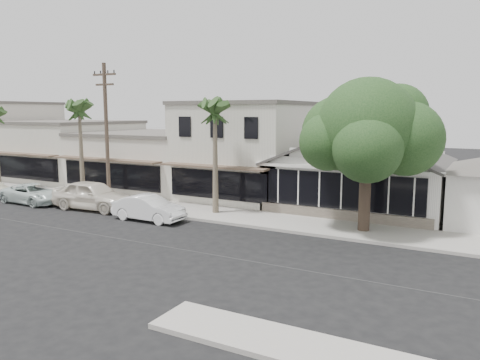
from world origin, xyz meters
The scene contains 13 objects.
ground centered at (0.00, 0.00, 0.00)m, with size 140.00×140.00×0.00m, color black.
sidewalk_north centered at (-8.00, 6.75, 0.07)m, with size 90.00×3.50×0.15m, color #9E9991.
corner_shop centered at (5.00, 12.47, 2.62)m, with size 10.40×8.60×5.10m.
row_building_near centered at (-3.00, 13.50, 3.25)m, with size 8.00×10.00×6.50m, color silver.
row_building_midnear centered at (-12.00, 13.50, 2.10)m, with size 10.00×10.00×4.20m, color silver.
row_building_midfar centered at (-22.50, 13.50, 2.50)m, with size 11.00×10.00×5.00m, color silver.
utility_pole centered at (-9.00, 5.20, 4.79)m, with size 1.80×0.24×9.00m.
car_0 centered at (-9.57, 4.38, 0.91)m, with size 2.15×5.34×1.82m, color silver.
car_1 centered at (-4.57, 3.70, 0.71)m, with size 1.50×4.29×1.41m, color white.
car_2 centered at (-14.57, 3.90, 0.65)m, with size 2.17×4.70×1.31m, color silver.
shade_tree centered at (6.62, 6.96, 5.09)m, with size 6.96×6.30×7.73m.
palm_east centered at (-2.06, 6.75, 6.13)m, with size 3.18×3.18×7.22m.
palm_mid centered at (-12.50, 6.31, 6.21)m, with size 2.60×2.60×7.28m.
Camera 1 is at (12.22, -16.34, 6.04)m, focal length 35.00 mm.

